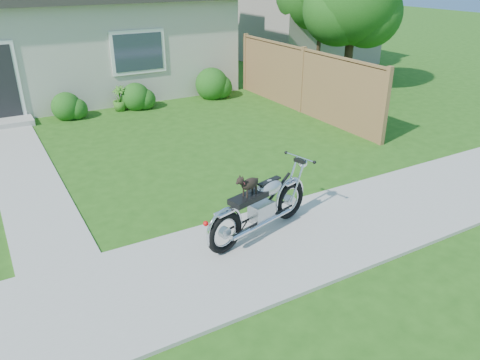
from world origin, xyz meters
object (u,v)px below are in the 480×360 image
Objects in this scene: house at (32,27)px; motorcycle_with_dog at (261,205)px; fence at (302,80)px; potted_plant_right at (119,99)px; tree_near at (358,2)px.

motorcycle_with_dog is (1.51, -11.60, -1.61)m from house.
motorcycle_with_dog is (-4.79, -5.35, -0.40)m from fence.
motorcycle_with_dog reaches higher than potted_plant_right.
potted_plant_right is at bearing 167.48° from tree_near.
fence is at bearing -159.02° from tree_near.
house is at bearing 82.69° from motorcycle_with_dog.
potted_plant_right is at bearing 74.24° from motorcycle_with_dog.
fence is 7.19m from motorcycle_with_dog.
motorcycle_with_dog is at bearing -82.57° from house.
motorcycle_with_dog is (-7.71, -6.47, -2.37)m from tree_near.
house reaches higher than motorcycle_with_dog.
potted_plant_right is at bearing 148.92° from fence.
tree_near reaches higher than house.
fence is 3.03× the size of motorcycle_with_dog.
tree_near is (9.22, -5.13, 0.76)m from house.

